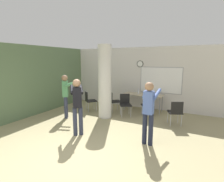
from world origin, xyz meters
TOP-DOWN VIEW (x-y plane):
  - ground_plane at (0.00, 0.00)m, footprint 24.00×24.00m
  - wall_left_accent at (-3.50, 2.50)m, footprint 0.12×7.00m
  - wall_back at (0.02, 5.06)m, footprint 8.00×0.15m
  - support_pillar at (-0.77, 3.00)m, footprint 0.52×0.52m
  - folding_table at (0.29, 4.48)m, footprint 1.69×0.62m
  - bottle_on_table at (0.07, 4.49)m, footprint 0.07×0.07m
  - waste_bin at (0.59, 3.94)m, footprint 0.30×0.30m
  - chair_near_pillar at (-1.80, 3.41)m, footprint 0.62×0.62m
  - chair_mid_room at (1.81, 3.31)m, footprint 0.58×0.58m
  - chair_table_right at (0.72, 3.79)m, footprint 0.61×0.61m
  - chair_table_left at (-0.81, 3.80)m, footprint 0.62×0.62m
  - chair_table_front at (-0.14, 3.54)m, footprint 0.61×0.61m
  - person_playing_side at (1.36, 1.56)m, footprint 0.39×0.67m
  - person_playing_front at (-0.67, 1.17)m, footprint 0.64×0.66m
  - person_watching_back at (-2.05, 2.22)m, footprint 0.66×0.60m

SIDE VIEW (x-z plane):
  - ground_plane at x=0.00m, z-range 0.00..0.00m
  - waste_bin at x=0.59m, z-range 0.00..0.39m
  - chair_near_pillar at x=-1.80m, z-range 0.08..0.95m
  - chair_mid_room at x=1.81m, z-range 0.08..0.95m
  - chair_table_right at x=0.72m, z-range 0.08..0.95m
  - chair_table_left at x=-0.81m, z-range 0.08..0.95m
  - chair_table_front at x=-0.14m, z-range 0.08..0.95m
  - folding_table at x=0.29m, z-range 0.32..1.07m
  - bottle_on_table at x=0.07m, z-range 0.72..0.97m
  - person_watching_back at x=-2.05m, z-range 0.15..1.81m
  - person_playing_side at x=1.36m, z-range 0.15..1.83m
  - person_playing_front at x=-0.67m, z-range 0.15..1.84m
  - wall_back at x=0.02m, z-range 0.00..2.80m
  - wall_left_accent at x=-3.50m, z-range 0.00..2.80m
  - support_pillar at x=-0.77m, z-range 0.00..2.80m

